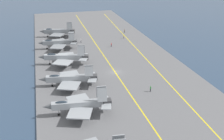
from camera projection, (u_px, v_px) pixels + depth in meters
ground_plane at (115, 73)px, 91.51m from camera, size 2000.00×2000.00×0.00m
carrier_deck at (115, 73)px, 91.43m from camera, size 207.30×50.29×0.40m
deck_stripe_foul_line at (155, 68)px, 94.55m from camera, size 186.41×8.41×0.01m
deck_stripe_centerline at (115, 72)px, 91.35m from camera, size 186.57×0.36×0.01m
parked_jet_second at (79, 104)px, 66.65m from camera, size 12.57×16.43×6.80m
parked_jet_third at (69, 78)px, 81.26m from camera, size 14.03×17.02×5.98m
parked_jet_fourth at (64, 57)px, 96.42m from camera, size 13.07×17.51×6.97m
parked_jet_fifth at (59, 42)px, 112.46m from camera, size 14.37×15.71×6.37m
parked_jet_sixth at (58, 31)px, 128.39m from camera, size 14.06×16.18×6.73m
crew_red_vest at (111, 45)px, 115.45m from camera, size 0.44×0.37×1.74m
crew_yellow_vest at (124, 36)px, 126.87m from camera, size 0.43×0.34×1.77m
crew_white_vest at (81, 40)px, 121.05m from camera, size 0.40×0.28×1.81m
crew_green_vest at (151, 88)px, 78.22m from camera, size 0.40×0.29×1.76m
crew_brown_vest at (124, 31)px, 135.52m from camera, size 0.40×0.29×1.84m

